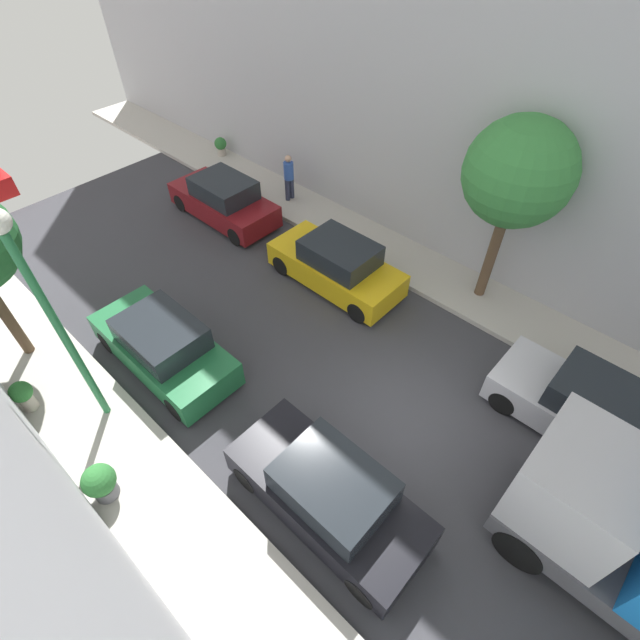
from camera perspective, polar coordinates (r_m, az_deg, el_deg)
name	(u,v)px	position (r m, az deg, el deg)	size (l,w,h in m)	color
ground	(403,424)	(11.52, 10.11, -12.34)	(32.00, 32.00, 0.00)	#38383D
sidewalk_left	(242,598)	(9.96, -9.51, -30.42)	(2.00, 44.00, 0.15)	#B7B2A8
sidewalk_right	(504,312)	(14.61, 21.56, 0.88)	(2.00, 44.00, 0.15)	#B7B2A8
parked_car_left_2	(329,493)	(9.78, 1.05, -20.34)	(1.78, 4.20, 1.57)	black
parked_car_left_3	(163,346)	(12.51, -18.57, -2.99)	(1.78, 4.20, 1.57)	#1E6638
parked_car_right_1	(589,410)	(12.29, 30.02, -9.53)	(1.78, 4.20, 1.57)	silver
parked_car_right_2	(337,265)	(14.18, 2.05, 6.70)	(1.78, 4.20, 1.57)	gold
parked_car_right_3	(224,200)	(17.48, -11.64, 14.09)	(1.78, 4.20, 1.57)	maroon
pedestrian	(289,176)	(17.93, -3.81, 17.10)	(0.40, 0.36, 1.72)	#2D334C
street_tree_1	(518,174)	(12.75, 23.04, 16.10)	(2.70, 2.70, 5.27)	brown
potted_plant_0	(23,394)	(12.99, -32.53, -7.67)	(0.51, 0.51, 0.88)	#B2A899
potted_plant_1	(221,145)	(21.68, -12.02, 20.10)	(0.51, 0.51, 0.76)	#B2A899
potted_plant_3	(100,482)	(10.87, -25.24, -17.48)	(0.67, 0.67, 0.94)	slate
lamp_post	(42,299)	(9.95, -30.78, 2.17)	(0.44, 0.44, 5.56)	#26723F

